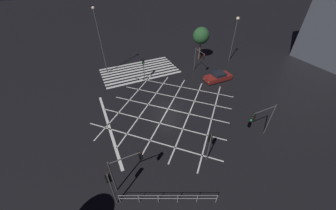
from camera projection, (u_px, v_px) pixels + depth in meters
The scene contains 13 objects.
ground_plane at pixel (168, 109), 23.79m from camera, with size 200.00×200.00×0.00m, color black.
road_markings at pixel (145, 82), 29.01m from camera, with size 18.73×24.07×0.01m.
traffic_light_nw_main at pixel (261, 117), 18.13m from camera, with size 3.07×0.36×4.01m.
traffic_light_median_south at pixel (143, 64), 28.26m from camera, with size 0.36×0.39×3.48m.
traffic_light_ne_cross at pixel (110, 183), 12.99m from camera, with size 0.36×0.39×3.96m.
traffic_light_median_north at pixel (210, 141), 16.41m from camera, with size 0.36×0.39×3.44m.
traffic_light_ne_main at pixel (128, 164), 14.18m from camera, with size 2.60×0.36×3.84m.
traffic_light_sw_cross at pixel (200, 57), 29.55m from camera, with size 0.36×2.63×3.82m.
street_lamp_east at pixel (99, 34), 27.52m from camera, with size 0.43×0.43×10.00m.
street_lamp_west at pixel (236, 29), 31.64m from camera, with size 0.54×0.54×7.60m.
street_tree_far at pixel (201, 36), 32.87m from camera, with size 2.88×2.88×5.81m.
waiting_car at pixel (218, 77), 28.95m from camera, with size 4.27×1.81×1.32m.
pedestrian_railing at pixel (168, 198), 14.32m from camera, with size 6.86×3.24×1.05m.
Camera 1 is at (7.79, 16.62, 15.14)m, focal length 20.00 mm.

